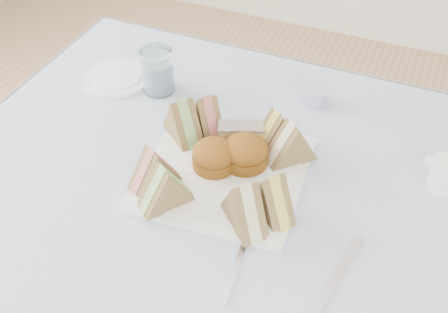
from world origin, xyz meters
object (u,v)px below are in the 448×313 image
at_px(serving_plate, 224,173).
at_px(creamer_jug, 447,175).
at_px(table, 195,296).
at_px(water_glass, 157,70).

xyz_separation_m(serving_plate, creamer_jug, (0.40, 0.14, 0.02)).
relative_size(table, water_glass, 8.39).
distance_m(serving_plate, water_glass, 0.33).
bearing_deg(creamer_jug, serving_plate, -146.38).
height_order(table, serving_plate, serving_plate).
bearing_deg(creamer_jug, water_glass, -171.32).
bearing_deg(serving_plate, creamer_jug, 14.10).
xyz_separation_m(table, creamer_jug, (0.46, 0.19, 0.41)).
height_order(table, creamer_jug, creamer_jug).
relative_size(serving_plate, creamer_jug, 4.58).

